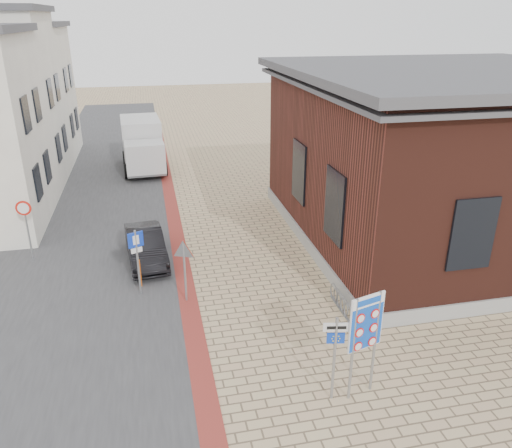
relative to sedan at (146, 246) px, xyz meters
name	(u,v)px	position (x,y,z in m)	size (l,w,h in m)	color
ground	(276,364)	(3.27, -6.99, -0.61)	(120.00, 120.00, 0.00)	tan
road_strip	(100,196)	(-2.23, 8.01, -0.60)	(7.00, 60.00, 0.02)	#38383A
curb_strip	(175,227)	(1.27, 3.01, -0.60)	(0.60, 40.00, 0.02)	maroon
brick_building	(451,153)	(12.26, 0.01, 2.87)	(13.00, 13.00, 6.80)	gray
townhouse_far	(11,93)	(-7.73, 17.01, 3.55)	(7.40, 6.40, 8.30)	silver
bike_rack	(341,302)	(5.92, -4.79, -0.35)	(0.08, 1.80, 0.60)	slate
sedan	(146,246)	(0.00, 0.00, 0.00)	(1.30, 3.73, 1.23)	black
box_truck	(142,144)	(0.06, 12.66, 0.89)	(2.61, 5.68, 2.91)	slate
border_sign	(366,325)	(4.98, -8.49, 1.38)	(0.92, 0.30, 2.77)	gray
essen_sign	(335,347)	(4.25, -8.49, 0.88)	(0.61, 0.16, 2.28)	gray
parking_sign	(137,252)	(-0.23, -2.49, 0.94)	(0.48, 0.24, 2.31)	gray
yield_sign	(184,257)	(1.21, -3.24, 0.98)	(0.72, 0.35, 2.12)	gray
speed_sign	(26,221)	(-4.24, 1.01, 0.98)	(0.56, 0.07, 2.38)	gray
bollard	(140,274)	(-0.23, -1.99, -0.11)	(0.09, 0.09, 1.02)	#DA570B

